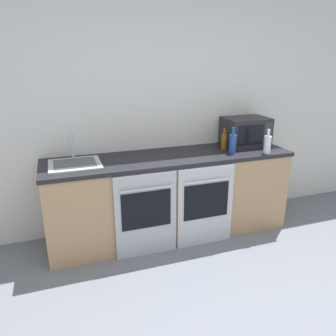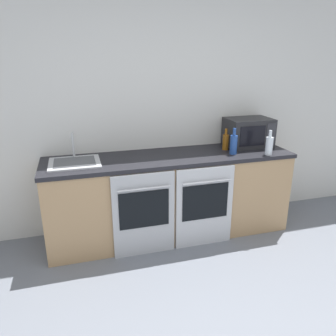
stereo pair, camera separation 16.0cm
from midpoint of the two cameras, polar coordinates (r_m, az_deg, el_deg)
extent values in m
cube|color=silver|center=(3.57, 0.13, 10.14)|extent=(10.00, 0.06, 2.60)
cube|color=tan|center=(3.50, 1.71, -5.08)|extent=(2.52, 0.63, 0.84)
cube|color=black|center=(3.35, 1.78, 1.85)|extent=(2.54, 0.65, 0.04)
cube|color=#A8AAAF|center=(3.13, -2.73, -8.23)|extent=(0.60, 0.03, 0.84)
cube|color=black|center=(3.08, -2.67, -7.27)|extent=(0.48, 0.01, 0.37)
cylinder|color=#A8AAAF|center=(2.97, -2.63, -3.65)|extent=(0.49, 0.02, 0.02)
cube|color=#B7BABF|center=(3.31, 7.75, -6.81)|extent=(0.60, 0.03, 0.84)
cube|color=black|center=(3.27, 7.93, -5.88)|extent=(0.48, 0.01, 0.37)
cylinder|color=#B7BABF|center=(3.16, 8.27, -2.43)|extent=(0.49, 0.02, 0.02)
cube|color=#232326|center=(3.79, 14.97, 6.01)|extent=(0.49, 0.34, 0.31)
cube|color=black|center=(3.62, 15.77, 5.36)|extent=(0.29, 0.01, 0.21)
cube|color=#2D2D33|center=(3.74, 18.67, 5.49)|extent=(0.11, 0.01, 0.25)
cylinder|color=#8C5114|center=(3.60, 11.25, 4.43)|extent=(0.06, 0.06, 0.17)
cylinder|color=#8C5114|center=(3.58, 11.36, 6.21)|extent=(0.03, 0.03, 0.06)
cylinder|color=silver|center=(3.52, 18.45, 3.63)|extent=(0.08, 0.08, 0.18)
cylinder|color=silver|center=(3.49, 18.66, 5.65)|extent=(0.03, 0.03, 0.07)
cylinder|color=#234793|center=(3.45, 12.65, 3.96)|extent=(0.07, 0.07, 0.19)
cylinder|color=#234793|center=(3.42, 12.82, 6.15)|extent=(0.03, 0.03, 0.08)
cube|color=#B7BABF|center=(3.19, -14.58, 0.88)|extent=(0.47, 0.42, 0.01)
cube|color=#4C4F54|center=(3.19, -14.60, 1.06)|extent=(0.38, 0.30, 0.01)
cylinder|color=#B7BABF|center=(3.31, -14.88, 3.90)|extent=(0.02, 0.02, 0.25)
camera|label=1|loc=(0.08, -88.64, 0.46)|focal=35.00mm
camera|label=2|loc=(0.08, 91.36, -0.46)|focal=35.00mm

